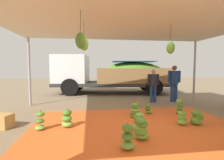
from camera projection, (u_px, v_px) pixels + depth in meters
The scene contains 17 objects.
ground_plane at pixel (118, 104), 7.58m from camera, with size 40.00×40.00×0.00m, color #7F6B51.
tarp_orange at pixel (137, 128), 4.62m from camera, with size 5.78×4.19×0.01m, color #E05B23.
tent_canopy at pixel (139, 18), 4.33m from camera, with size 8.00×7.00×2.97m.
banana_bunch_0 at pixel (182, 118), 4.86m from camera, with size 0.37×0.38×0.43m.
banana_bunch_1 at pixel (40, 122), 4.43m from camera, with size 0.31×0.31×0.53m.
banana_bunch_2 at pixel (197, 118), 4.86m from camera, with size 0.44×0.41×0.45m.
banana_bunch_3 at pixel (148, 109), 6.01m from camera, with size 0.31×0.30×0.41m.
banana_bunch_4 at pixel (139, 122), 4.36m from camera, with size 0.39×0.37×0.53m.
banana_bunch_5 at pixel (127, 138), 3.41m from camera, with size 0.34×0.36×0.54m.
banana_bunch_6 at pixel (135, 110), 5.60m from camera, with size 0.43×0.43×0.53m.
banana_bunch_7 at pixel (67, 119), 4.65m from camera, with size 0.40×0.40×0.51m.
banana_bunch_9 at pixel (179, 107), 5.93m from camera, with size 0.31×0.31×0.57m.
banana_bunch_11 at pixel (141, 129), 3.86m from camera, with size 0.46×0.45×0.55m.
cargo_truck_main at pixel (109, 73), 10.92m from camera, with size 7.41×3.28×2.40m.
worker_0 at pixel (153, 83), 8.01m from camera, with size 0.57×0.35×1.55m.
worker_1 at pixel (174, 81), 8.18m from camera, with size 0.64×0.39×1.73m.
crate_0 at pixel (1, 121), 4.62m from camera, with size 0.53×0.37×0.37m, color #B78947.
Camera 1 is at (-1.27, -4.38, 1.63)m, focal length 27.38 mm.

